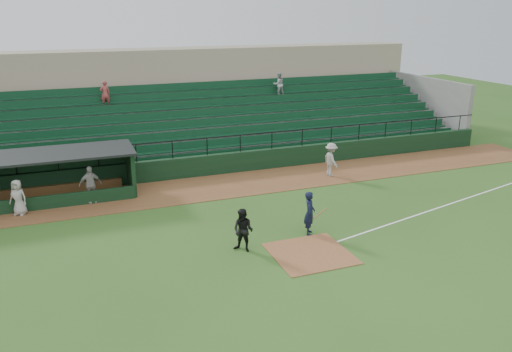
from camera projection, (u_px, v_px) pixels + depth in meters
name	position (u px, v px, depth m)	size (l,w,h in m)	color
ground	(299.00, 243.00, 21.11)	(90.00, 90.00, 0.00)	#2C541B
warning_track	(237.00, 184.00, 28.22)	(40.00, 4.00, 0.03)	brown
home_plate_dirt	(310.00, 253.00, 20.22)	(3.00, 3.00, 0.03)	brown
foul_line	(438.00, 208.00, 24.89)	(18.00, 0.09, 0.01)	white
stadium_structure	(196.00, 115.00, 35.03)	(38.00, 13.08, 6.40)	black
dugout	(43.00, 172.00, 25.89)	(8.90, 3.20, 2.42)	black
batter_at_plate	(310.00, 213.00, 21.75)	(1.14, 0.82, 1.90)	black
umpire	(243.00, 230.00, 20.21)	(0.86, 0.67, 1.76)	black
runner	(331.00, 159.00, 29.37)	(1.24, 0.71, 1.92)	#A39D98
dugout_player_a	(90.00, 185.00, 25.22)	(1.10, 0.46, 1.88)	#A09A95
dugout_player_b	(18.00, 197.00, 23.76)	(0.83, 0.54, 1.70)	#ACA7A1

